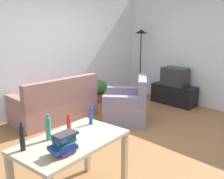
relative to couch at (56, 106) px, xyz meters
The scene contains 15 objects.
ground_plane 1.69m from the couch, 73.43° to the right, with size 5.20×4.40×0.02m, color olive.
wall_rear 1.30m from the couch, 52.34° to the left, with size 5.20×0.10×2.70m, color silver.
wall_right 3.61m from the couch, 27.33° to the right, with size 0.10×4.40×2.70m, color silver.
couch is the anchor object (origin of this frame).
tv_stand 2.94m from the couch, 22.34° to the right, with size 0.44×1.10×0.48m.
tv 2.97m from the couch, 22.32° to the right, with size 0.41×0.60×0.44m.
torchiere_lamp 2.94m from the couch, ahead, with size 0.32×0.32×1.81m.
desk 2.72m from the couch, 118.98° to the right, with size 1.28×0.84×0.76m.
potted_plant 1.56m from the couch, 11.58° to the left, with size 0.36×0.36×0.57m.
armchair 1.51m from the couch, 45.62° to the right, with size 1.23×1.22×0.92m.
bottle_dark 2.91m from the couch, 128.80° to the right, with size 0.05×0.05×0.29m.
bottle_tall 2.70m from the couch, 123.98° to the right, with size 0.06×0.06×0.29m.
bottle_red 2.52m from the couch, 118.87° to the right, with size 0.05×0.05×0.21m.
bottle_blue 2.39m from the couch, 111.75° to the right, with size 0.05×0.05×0.26m.
book_stack 3.04m from the couch, 120.91° to the right, with size 0.28×0.21×0.21m.
Camera 1 is at (-3.29, -2.91, 1.98)m, focal length 41.93 mm.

